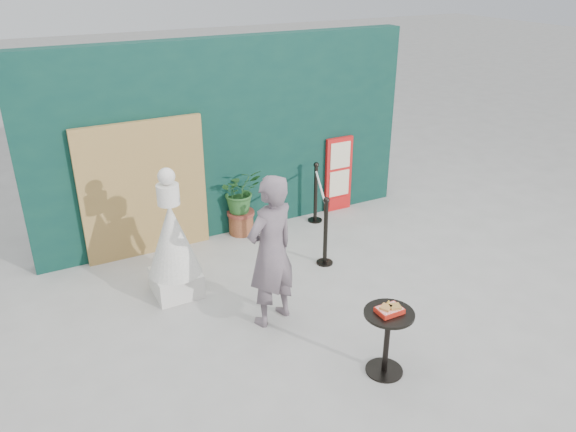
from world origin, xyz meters
The scene contains 10 objects.
ground centered at (0.00, 0.00, 0.00)m, with size 60.00×60.00×0.00m, color #ADAAA5.
back_wall centered at (0.00, 3.15, 1.50)m, with size 6.00×0.30×3.00m, color #0A2E29.
bamboo_fence centered at (-1.40, 2.94, 1.00)m, with size 1.80×0.08×2.00m, color tan.
woman centered at (-0.56, 0.55, 0.94)m, with size 0.68×0.45×1.87m, color slate.
menu_board centered at (1.90, 2.95, 0.65)m, with size 0.50×0.07×1.30m.
statue centered at (-1.40, 1.66, 0.71)m, with size 0.68×0.68×1.74m.
cafe_table centered at (0.08, -0.86, 0.50)m, with size 0.52×0.52×0.75m.
food_basket centered at (0.08, -0.85, 0.79)m, with size 0.26×0.19×0.11m.
planter centered at (0.05, 2.89, 0.63)m, with size 0.64×0.56×1.09m.
stanchion_barrier centered at (1.02, 2.08, 0.49)m, with size 0.84×1.54×1.03m.
Camera 1 is at (-3.04, -4.57, 4.03)m, focal length 35.00 mm.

